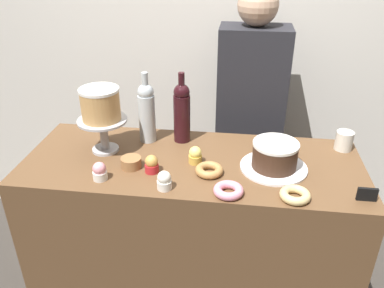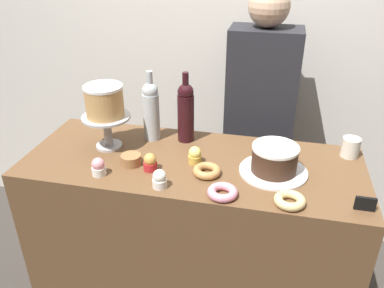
{
  "view_description": "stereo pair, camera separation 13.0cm",
  "coord_description": "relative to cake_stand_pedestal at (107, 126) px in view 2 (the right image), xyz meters",
  "views": [
    {
      "loc": [
        0.19,
        -1.42,
        1.8
      ],
      "look_at": [
        0.0,
        0.0,
        1.03
      ],
      "focal_mm": 36.7,
      "sensor_mm": 36.0,
      "label": 1
    },
    {
      "loc": [
        0.32,
        -1.4,
        1.8
      ],
      "look_at": [
        0.0,
        0.0,
        1.03
      ],
      "focal_mm": 36.7,
      "sensor_mm": 36.0,
      "label": 2
    }
  ],
  "objects": [
    {
      "name": "wine_bottle_dark_red",
      "position": [
        0.32,
        0.14,
        0.04
      ],
      "size": [
        0.08,
        0.08,
        0.33
      ],
      "color": "black",
      "rests_on": "display_counter"
    },
    {
      "name": "wine_bottle_clear",
      "position": [
        0.16,
        0.12,
        0.04
      ],
      "size": [
        0.08,
        0.08,
        0.33
      ],
      "color": "#B2BCC1",
      "rests_on": "display_counter"
    },
    {
      "name": "price_sign_chalkboard",
      "position": [
        1.05,
        -0.23,
        -0.08
      ],
      "size": [
        0.07,
        0.01,
        0.05
      ],
      "color": "black",
      "rests_on": "display_counter"
    },
    {
      "name": "donut_maple",
      "position": [
        0.47,
        -0.13,
        -0.09
      ],
      "size": [
        0.11,
        0.11,
        0.03
      ],
      "color": "#B27F47",
      "rests_on": "display_counter"
    },
    {
      "name": "silver_serving_platter",
      "position": [
        0.73,
        -0.06,
        -0.1
      ],
      "size": [
        0.27,
        0.27,
        0.01
      ],
      "color": "white",
      "rests_on": "display_counter"
    },
    {
      "name": "donut_pink",
      "position": [
        0.56,
        -0.26,
        -0.09
      ],
      "size": [
        0.11,
        0.11,
        0.03
      ],
      "color": "pink",
      "rests_on": "display_counter"
    },
    {
      "name": "display_counter",
      "position": [
        0.39,
        -0.04,
        -0.58
      ],
      "size": [
        1.43,
        0.56,
        0.95
      ],
      "color": "brown",
      "rests_on": "ground_plane"
    },
    {
      "name": "cupcake_vanilla",
      "position": [
        0.32,
        -0.26,
        -0.07
      ],
      "size": [
        0.06,
        0.06,
        0.07
      ],
      "color": "white",
      "rests_on": "display_counter"
    },
    {
      "name": "cake_stand_pedestal",
      "position": [
        0.0,
        0.0,
        0.0
      ],
      "size": [
        0.21,
        0.21,
        0.15
      ],
      "color": "#B2B2B7",
      "rests_on": "display_counter"
    },
    {
      "name": "white_layer_cake",
      "position": [
        0.0,
        0.0,
        0.12
      ],
      "size": [
        0.17,
        0.17,
        0.14
      ],
      "color": "tan",
      "rests_on": "cake_stand_pedestal"
    },
    {
      "name": "back_wall",
      "position": [
        0.39,
        0.82,
        0.25
      ],
      "size": [
        6.0,
        0.05,
        2.6
      ],
      "color": "silver",
      "rests_on": "ground_plane"
    },
    {
      "name": "coffee_cup_ceramic",
      "position": [
        1.04,
        0.15,
        -0.06
      ],
      "size": [
        0.08,
        0.08,
        0.08
      ],
      "color": "silver",
      "rests_on": "display_counter"
    },
    {
      "name": "cupcake_strawberry",
      "position": [
        0.05,
        -0.23,
        -0.07
      ],
      "size": [
        0.06,
        0.06,
        0.07
      ],
      "color": "white",
      "rests_on": "display_counter"
    },
    {
      "name": "chocolate_round_cake",
      "position": [
        0.73,
        -0.06,
        -0.04
      ],
      "size": [
        0.18,
        0.18,
        0.11
      ],
      "color": "#3D2619",
      "rests_on": "silver_serving_platter"
    },
    {
      "name": "cupcake_caramel",
      "position": [
        0.24,
        -0.15,
        -0.07
      ],
      "size": [
        0.06,
        0.06,
        0.07
      ],
      "color": "red",
      "rests_on": "display_counter"
    },
    {
      "name": "cookie_stack",
      "position": [
        0.15,
        -0.12,
        -0.08
      ],
      "size": [
        0.08,
        0.08,
        0.04
      ],
      "color": "olive",
      "rests_on": "display_counter"
    },
    {
      "name": "barista_figure",
      "position": [
        0.64,
        0.54,
        -0.22
      ],
      "size": [
        0.36,
        0.22,
        1.6
      ],
      "color": "black",
      "rests_on": "ground_plane"
    },
    {
      "name": "donut_glazed",
      "position": [
        0.8,
        -0.26,
        -0.09
      ],
      "size": [
        0.11,
        0.11,
        0.03
      ],
      "color": "#E0C17F",
      "rests_on": "display_counter"
    },
    {
      "name": "cupcake_lemon",
      "position": [
        0.41,
        -0.05,
        -0.07
      ],
      "size": [
        0.06,
        0.06,
        0.07
      ],
      "color": "gold",
      "rests_on": "display_counter"
    }
  ]
}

